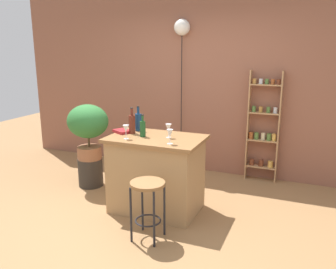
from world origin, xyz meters
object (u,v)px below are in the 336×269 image
(bottle_olive_oil, at_px, (132,124))
(wine_glass_left, at_px, (168,128))
(bottle_sauce_amber, at_px, (138,122))
(pendant_globe_light, at_px, (182,29))
(spice_shelf, at_px, (263,127))
(wine_glass_center, at_px, (126,129))
(potted_plant, at_px, (88,125))
(cookbook, at_px, (122,131))
(bottle_wine_red, at_px, (143,128))
(wine_glass_right, at_px, (170,134))
(bar_stool, at_px, (148,196))
(plant_stool, at_px, (91,172))

(bottle_olive_oil, bearing_deg, wine_glass_left, -2.66)
(bottle_sauce_amber, bearing_deg, pendant_globe_light, 86.61)
(spice_shelf, xyz_separation_m, wine_glass_center, (-1.32, -1.72, 0.23))
(potted_plant, relative_size, wine_glass_left, 4.76)
(potted_plant, height_order, wine_glass_center, potted_plant)
(wine_glass_center, bearing_deg, cookbook, 128.31)
(bottle_wine_red, bearing_deg, wine_glass_center, -127.43)
(spice_shelf, distance_m, pendant_globe_light, 1.91)
(bottle_olive_oil, bearing_deg, wine_glass_center, -76.93)
(pendant_globe_light, bearing_deg, cookbook, -98.31)
(wine_glass_left, xyz_separation_m, wine_glass_right, (0.12, -0.25, 0.00))
(bar_stool, xyz_separation_m, wine_glass_left, (-0.06, 0.69, 0.57))
(plant_stool, height_order, wine_glass_center, wine_glass_center)
(bottle_sauce_amber, bearing_deg, bottle_olive_oil, -92.75)
(bottle_olive_oil, bearing_deg, potted_plant, 161.36)
(bottle_wine_red, bearing_deg, potted_plant, 160.01)
(plant_stool, bearing_deg, bottle_sauce_amber, -8.76)
(bar_stool, bearing_deg, potted_plant, 144.51)
(plant_stool, relative_size, potted_plant, 0.52)
(bar_stool, distance_m, bottle_olive_oil, 1.06)
(potted_plant, xyz_separation_m, bottle_wine_red, (1.04, -0.38, 0.13))
(bottle_sauce_amber, xyz_separation_m, wine_glass_right, (0.60, -0.42, -0.00))
(plant_stool, xyz_separation_m, wine_glass_center, (0.91, -0.55, 0.84))
(wine_glass_left, distance_m, wine_glass_center, 0.49)
(wine_glass_center, bearing_deg, bar_stool, -42.65)
(bottle_wine_red, bearing_deg, pendant_globe_light, 93.81)
(cookbook, bearing_deg, wine_glass_right, 8.51)
(wine_glass_center, xyz_separation_m, cookbook, (-0.19, 0.25, -0.10))
(bottle_wine_red, bearing_deg, bar_stool, -60.09)
(bottle_olive_oil, xyz_separation_m, wine_glass_right, (0.61, -0.27, -0.00))
(bar_stool, height_order, wine_glass_left, wine_glass_left)
(bottle_wine_red, bearing_deg, wine_glass_right, -22.94)
(spice_shelf, distance_m, bottle_sauce_amber, 1.91)
(potted_plant, relative_size, cookbook, 3.72)
(spice_shelf, height_order, pendant_globe_light, pendant_globe_light)
(bar_stool, relative_size, wine_glass_left, 3.83)
(wine_glass_right, bearing_deg, spice_shelf, 66.13)
(spice_shelf, bearing_deg, bottle_olive_oil, -133.29)
(wine_glass_center, bearing_deg, plant_stool, 148.94)
(wine_glass_left, xyz_separation_m, cookbook, (-0.62, 0.01, -0.10))
(spice_shelf, bearing_deg, plant_stool, -152.24)
(potted_plant, relative_size, bottle_sauce_amber, 2.48)
(potted_plant, bearing_deg, cookbook, -22.95)
(spice_shelf, bearing_deg, pendant_globe_light, 178.94)
(pendant_globe_light, bearing_deg, bottle_wine_red, -86.19)
(cookbook, xyz_separation_m, pendant_globe_light, (0.22, 1.50, 1.28))
(bottle_sauce_amber, height_order, wine_glass_center, bottle_sauce_amber)
(spice_shelf, distance_m, plant_stool, 2.59)
(potted_plant, distance_m, bottle_olive_oil, 0.91)
(plant_stool, distance_m, wine_glass_left, 1.61)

